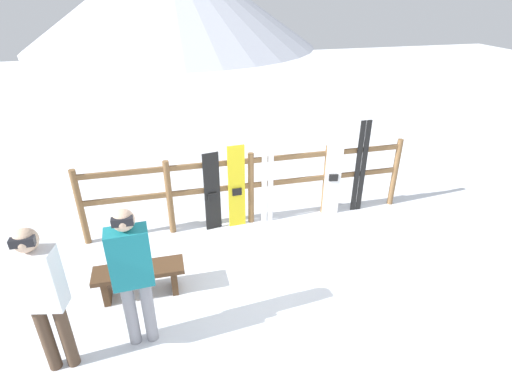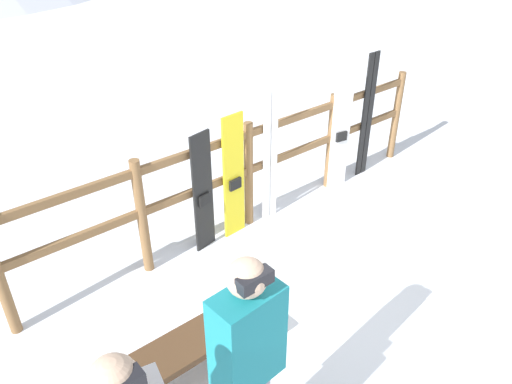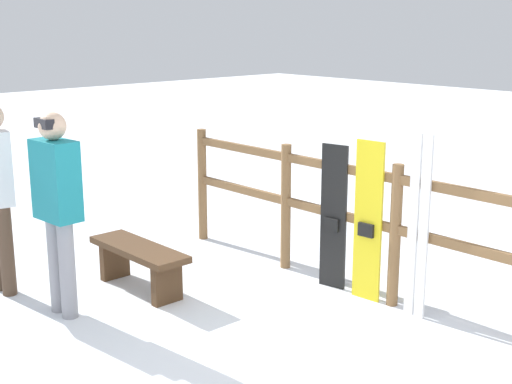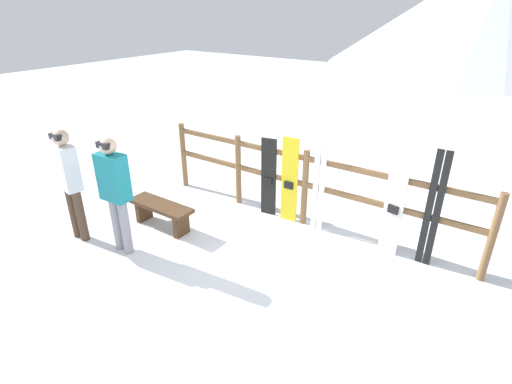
{
  "view_description": "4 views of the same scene",
  "coord_description": "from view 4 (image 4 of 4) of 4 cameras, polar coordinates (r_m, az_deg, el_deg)",
  "views": [
    {
      "loc": [
        -1.31,
        -4.01,
        3.66
      ],
      "look_at": [
        -0.14,
        0.76,
        1.07
      ],
      "focal_mm": 28.0,
      "sensor_mm": 36.0,
      "label": 1
    },
    {
      "loc": [
        -3.01,
        -2.08,
        3.36
      ],
      "look_at": [
        -0.65,
        0.79,
        1.09
      ],
      "focal_mm": 35.0,
      "sensor_mm": 36.0,
      "label": 2
    },
    {
      "loc": [
        3.49,
        -3.16,
        2.46
      ],
      "look_at": [
        -0.92,
        0.92,
        0.99
      ],
      "focal_mm": 50.0,
      "sensor_mm": 36.0,
      "label": 3
    },
    {
      "loc": [
        2.63,
        -3.5,
        3.31
      ],
      "look_at": [
        -0.4,
        0.91,
        0.76
      ],
      "focal_mm": 28.0,
      "sensor_mm": 36.0,
      "label": 4
    }
  ],
  "objects": [
    {
      "name": "person_white",
      "position": [
        6.38,
        -25.15,
        1.93
      ],
      "size": [
        0.44,
        0.3,
        1.74
      ],
      "color": "#4C3828",
      "rests_on": "ground"
    },
    {
      "name": "bench",
      "position": [
        6.56,
        -13.4,
        -2.56
      ],
      "size": [
        1.14,
        0.36,
        0.42
      ],
      "color": "#4C331E",
      "rests_on": "ground"
    },
    {
      "name": "snowboard_black_stripe",
      "position": [
        6.65,
        1.81,
        2.06
      ],
      "size": [
        0.26,
        0.09,
        1.35
      ],
      "color": "black",
      "rests_on": "ground"
    },
    {
      "name": "snowboard_white",
      "position": [
        5.86,
        19.15,
        -1.62
      ],
      "size": [
        0.28,
        0.09,
        1.58
      ],
      "color": "white",
      "rests_on": "ground"
    },
    {
      "name": "ski_pair_black",
      "position": [
        5.75,
        23.97,
        -2.38
      ],
      "size": [
        0.2,
        0.02,
        1.68
      ],
      "color": "black",
      "rests_on": "ground"
    },
    {
      "name": "fence",
      "position": [
        6.37,
        7.04,
        1.49
      ],
      "size": [
        5.41,
        0.1,
        1.26
      ],
      "color": "brown",
      "rests_on": "ground"
    },
    {
      "name": "mountain_backdrop",
      "position": [
        27.33,
        31.39,
        21.45
      ],
      "size": [
        18.0,
        18.0,
        6.0
      ],
      "color": "silver",
      "rests_on": "ground"
    },
    {
      "name": "snowboard_yellow",
      "position": [
        6.44,
        4.81,
        1.6
      ],
      "size": [
        0.28,
        0.07,
        1.44
      ],
      "color": "yellow",
      "rests_on": "ground"
    },
    {
      "name": "ground_plane",
      "position": [
        5.49,
        -1.98,
        -11.67
      ],
      "size": [
        40.0,
        40.0,
        0.0
      ],
      "primitive_type": "plane",
      "color": "white"
    },
    {
      "name": "ski_pair_white",
      "position": [
        6.2,
        8.99,
        1.05
      ],
      "size": [
        0.19,
        0.02,
        1.56
      ],
      "color": "white",
      "rests_on": "ground"
    },
    {
      "name": "person_teal",
      "position": [
        5.8,
        -19.53,
        0.57
      ],
      "size": [
        0.43,
        0.26,
        1.73
      ],
      "color": "gray",
      "rests_on": "ground"
    }
  ]
}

